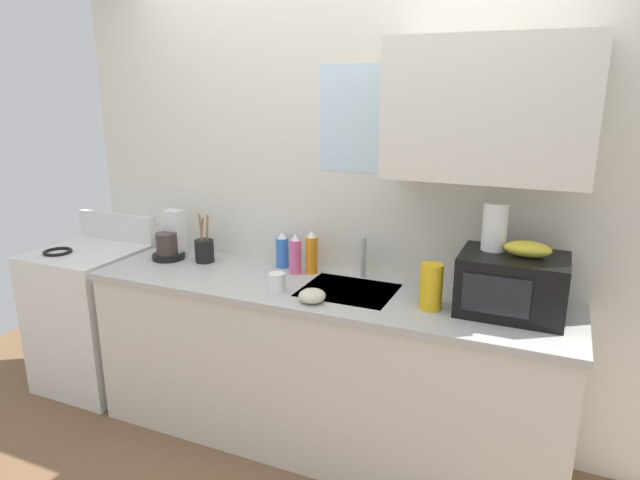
# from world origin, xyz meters

# --- Properties ---
(kitchen_wall_assembly) EXTENTS (3.27, 0.42, 2.50)m
(kitchen_wall_assembly) POSITION_xyz_m (0.13, 0.31, 1.35)
(kitchen_wall_assembly) COLOR silver
(kitchen_wall_assembly) RESTS_ON ground
(counter_unit) EXTENTS (2.50, 0.63, 0.90)m
(counter_unit) POSITION_xyz_m (0.00, 0.00, 0.46)
(counter_unit) COLOR silver
(counter_unit) RESTS_ON ground
(sink_faucet) EXTENTS (0.03, 0.03, 0.22)m
(sink_faucet) POSITION_xyz_m (0.15, 0.24, 1.01)
(sink_faucet) COLOR #B2B5BA
(sink_faucet) RESTS_ON counter_unit
(stove_range) EXTENTS (0.60, 0.60, 1.08)m
(stove_range) POSITION_xyz_m (-1.60, 0.00, 0.46)
(stove_range) COLOR white
(stove_range) RESTS_ON ground
(microwave) EXTENTS (0.46, 0.35, 0.27)m
(microwave) POSITION_xyz_m (0.92, 0.05, 1.04)
(microwave) COLOR black
(microwave) RESTS_ON counter_unit
(banana_bunch) EXTENTS (0.20, 0.11, 0.07)m
(banana_bunch) POSITION_xyz_m (0.97, 0.05, 1.20)
(banana_bunch) COLOR gold
(banana_bunch) RESTS_ON microwave
(paper_towel_roll) EXTENTS (0.11, 0.11, 0.22)m
(paper_towel_roll) POSITION_xyz_m (0.82, 0.10, 1.28)
(paper_towel_roll) COLOR white
(paper_towel_roll) RESTS_ON microwave
(coffee_maker) EXTENTS (0.19, 0.21, 0.28)m
(coffee_maker) POSITION_xyz_m (-1.02, 0.11, 1.00)
(coffee_maker) COLOR black
(coffee_maker) RESTS_ON counter_unit
(dish_soap_bottle_orange) EXTENTS (0.07, 0.07, 0.24)m
(dish_soap_bottle_orange) POSITION_xyz_m (-0.13, 0.19, 1.01)
(dish_soap_bottle_orange) COLOR orange
(dish_soap_bottle_orange) RESTS_ON counter_unit
(dish_soap_bottle_pink) EXTENTS (0.06, 0.06, 0.22)m
(dish_soap_bottle_pink) POSITION_xyz_m (-0.21, 0.15, 1.00)
(dish_soap_bottle_pink) COLOR #E55999
(dish_soap_bottle_pink) RESTS_ON counter_unit
(dish_soap_bottle_blue) EXTENTS (0.07, 0.07, 0.20)m
(dish_soap_bottle_blue) POSITION_xyz_m (-0.33, 0.22, 0.99)
(dish_soap_bottle_blue) COLOR blue
(dish_soap_bottle_blue) RESTS_ON counter_unit
(cereal_canister) EXTENTS (0.10, 0.10, 0.21)m
(cereal_canister) POSITION_xyz_m (0.58, -0.05, 1.01)
(cereal_canister) COLOR gold
(cereal_canister) RESTS_ON counter_unit
(mug_white) EXTENTS (0.08, 0.08, 0.09)m
(mug_white) POSITION_xyz_m (-0.17, -0.14, 0.95)
(mug_white) COLOR white
(mug_white) RESTS_ON counter_unit
(utensil_crock) EXTENTS (0.11, 0.11, 0.29)m
(utensil_crock) POSITION_xyz_m (-0.79, 0.12, 0.97)
(utensil_crock) COLOR black
(utensil_crock) RESTS_ON counter_unit
(small_bowl) EXTENTS (0.13, 0.13, 0.06)m
(small_bowl) POSITION_xyz_m (0.05, -0.20, 0.93)
(small_bowl) COLOR beige
(small_bowl) RESTS_ON counter_unit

